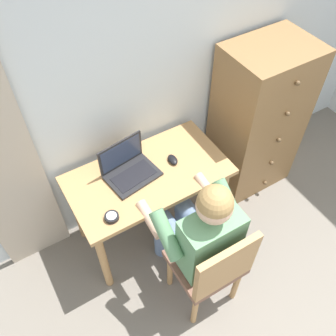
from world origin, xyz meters
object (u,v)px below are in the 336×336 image
at_px(desk, 149,184).
at_px(desk_clock, 112,217).
at_px(chair, 212,266).
at_px(person_seated, 198,229).
at_px(computer_mouse, 173,160).
at_px(dresser, 257,121).
at_px(laptop, 129,168).

relative_size(desk, desk_clock, 12.31).
relative_size(chair, person_seated, 0.74).
bearing_deg(computer_mouse, desk, -171.02).
bearing_deg(person_seated, computer_mouse, 74.56).
distance_m(dresser, laptop, 1.15).
distance_m(desk, laptop, 0.21).
bearing_deg(laptop, chair, -78.28).
bearing_deg(dresser, chair, -141.72).
height_order(chair, desk_clock, chair).
height_order(dresser, person_seated, dresser).
xyz_separation_m(desk, laptop, (-0.11, 0.07, 0.17)).
bearing_deg(chair, dresser, 38.28).
relative_size(dresser, desk_clock, 14.67).
bearing_deg(chair, person_seated, 89.51).
bearing_deg(person_seated, desk, 96.33).
height_order(desk, chair, chair).
height_order(desk, laptop, laptop).
height_order(person_seated, desk_clock, person_seated).
distance_m(laptop, computer_mouse, 0.32).
relative_size(person_seated, desk_clock, 13.45).
bearing_deg(chair, desk, 94.56).
bearing_deg(desk, desk_clock, -151.58).
xyz_separation_m(dresser, desk_clock, (-1.41, -0.27, 0.07)).
bearing_deg(computer_mouse, laptop, 174.87).
bearing_deg(dresser, laptop, 179.90).
bearing_deg(dresser, computer_mouse, -175.92).
height_order(computer_mouse, desk_clock, computer_mouse).
xyz_separation_m(dresser, computer_mouse, (-0.83, -0.06, 0.08)).
distance_m(chair, desk_clock, 0.70).
bearing_deg(computer_mouse, person_seated, -99.34).
distance_m(dresser, chair, 1.26).
bearing_deg(desk_clock, dresser, 10.78).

